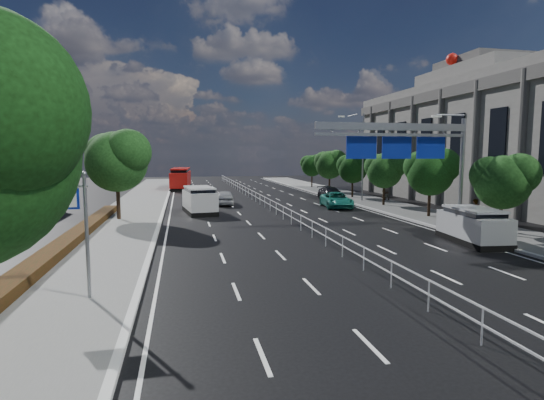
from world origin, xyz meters
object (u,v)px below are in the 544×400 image
object	(u,v)px
silver_minivan	(473,226)
near_car_dark	(180,181)
pedestrian_b	(386,192)
overhead_gantry	(409,143)
pedestrian_a	(474,213)
parked_car_teal	(336,200)
red_bus	(181,178)
near_car_silver	(225,197)
toilet_sign	(71,214)
white_minivan	(199,200)
parked_car_dark	(331,193)

from	to	relation	value
silver_minivan	near_car_dark	bearing A→B (deg)	115.14
near_car_dark	pedestrian_b	xyz separation A→B (m)	(21.11, -26.55, 0.29)
overhead_gantry	pedestrian_a	world-z (taller)	overhead_gantry
parked_car_teal	pedestrian_b	distance (m)	7.93
red_bus	near_car_silver	bearing A→B (deg)	-74.37
toilet_sign	silver_minivan	distance (m)	20.16
red_bus	pedestrian_a	size ratio (longest dim) A/B	5.34
white_minivan	near_car_dark	xyz separation A→B (m)	(-1.71, 31.59, -0.38)
parked_car_teal	pedestrian_a	size ratio (longest dim) A/B	2.67
near_car_dark	pedestrian_a	distance (m)	47.14
overhead_gantry	silver_minivan	world-z (taller)	overhead_gantry
overhead_gantry	near_car_silver	xyz separation A→B (m)	(-10.06, 16.26, -4.89)
red_bus	near_car_silver	xyz separation A→B (m)	(4.18, -20.26, -0.82)
parked_car_dark	pedestrian_a	size ratio (longest dim) A/B	2.51
toilet_sign	parked_car_dark	bearing A→B (deg)	55.93
red_bus	silver_minivan	bearing A→B (deg)	-64.92
overhead_gantry	parked_car_dark	world-z (taller)	overhead_gantry
pedestrian_b	near_car_silver	bearing A→B (deg)	18.18
near_car_silver	silver_minivan	world-z (taller)	silver_minivan
parked_car_dark	pedestrian_b	bearing A→B (deg)	-26.29
red_bus	parked_car_dark	size ratio (longest dim) A/B	2.13
red_bus	pedestrian_b	world-z (taller)	red_bus
silver_minivan	overhead_gantry	bearing A→B (deg)	115.70
parked_car_dark	near_car_dark	bearing A→B (deg)	124.22
parked_car_dark	pedestrian_b	distance (m)	5.72
white_minivan	pedestrian_b	world-z (taller)	white_minivan
red_bus	parked_car_dark	xyz separation A→B (m)	(15.80, -18.12, -0.86)
toilet_sign	white_minivan	size ratio (longest dim) A/B	0.82
overhead_gantry	near_car_silver	size ratio (longest dim) A/B	2.42
near_car_silver	near_car_dark	xyz separation A→B (m)	(-4.38, 26.12, -0.02)
white_minivan	parked_car_teal	size ratio (longest dim) A/B	1.06
white_minivan	near_car_silver	bearing A→B (deg)	56.37
near_car_dark	parked_car_dark	size ratio (longest dim) A/B	0.90
near_car_silver	parked_car_teal	size ratio (longest dim) A/B	0.84
toilet_sign	pedestrian_a	bearing A→B (deg)	22.67
overhead_gantry	toilet_sign	bearing A→B (deg)	-150.40
toilet_sign	red_bus	bearing A→B (deg)	85.76
parked_car_teal	pedestrian_a	distance (m)	13.59
pedestrian_a	parked_car_teal	bearing A→B (deg)	-66.79
near_car_silver	parked_car_teal	bearing A→B (deg)	162.04
white_minivan	silver_minivan	world-z (taller)	white_minivan
near_car_dark	pedestrian_a	world-z (taller)	pedestrian_a
near_car_dark	parked_car_dark	bearing A→B (deg)	128.24
overhead_gantry	pedestrian_b	size ratio (longest dim) A/B	6.01
toilet_sign	overhead_gantry	size ratio (longest dim) A/B	0.42
toilet_sign	overhead_gantry	bearing A→B (deg)	29.60
overhead_gantry	pedestrian_a	xyz separation A→B (m)	(4.39, -0.82, -4.53)
near_car_silver	parked_car_dark	distance (m)	11.82
pedestrian_a	near_car_silver	bearing A→B (deg)	-46.50
toilet_sign	parked_car_teal	world-z (taller)	toilet_sign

